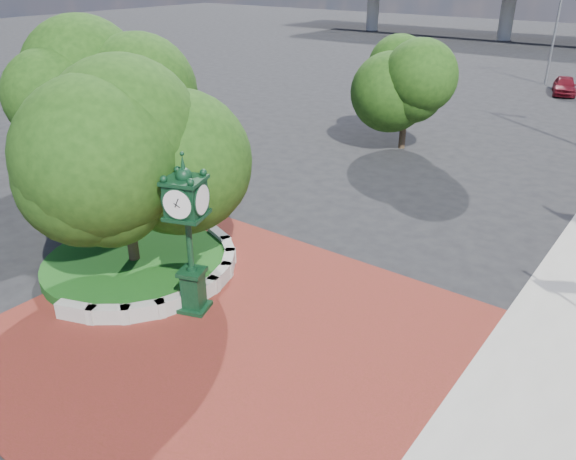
# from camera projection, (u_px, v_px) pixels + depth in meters

# --- Properties ---
(ground) EXTENTS (200.00, 200.00, 0.00)m
(ground) POSITION_uv_depth(u_px,v_px,m) (247.00, 319.00, 16.48)
(ground) COLOR black
(ground) RESTS_ON ground
(plaza) EXTENTS (12.00, 12.00, 0.04)m
(plaza) POSITION_uv_depth(u_px,v_px,m) (224.00, 335.00, 15.75)
(plaza) COLOR maroon
(plaza) RESTS_ON ground
(planter_wall) EXTENTS (2.96, 6.77, 0.54)m
(planter_wall) POSITION_uv_depth(u_px,v_px,m) (182.00, 282.00, 17.83)
(planter_wall) COLOR #9E9B93
(planter_wall) RESTS_ON ground
(grass_bed) EXTENTS (6.10, 6.10, 0.40)m
(grass_bed) POSITION_uv_depth(u_px,v_px,m) (135.00, 263.00, 19.10)
(grass_bed) COLOR #134213
(grass_bed) RESTS_ON ground
(tree_planter) EXTENTS (5.20, 5.20, 6.33)m
(tree_planter) POSITION_uv_depth(u_px,v_px,m) (122.00, 165.00, 17.58)
(tree_planter) COLOR #38281C
(tree_planter) RESTS_ON ground
(tree_northwest) EXTENTS (5.60, 5.60, 6.93)m
(tree_northwest) POSITION_uv_depth(u_px,v_px,m) (98.00, 93.00, 25.35)
(tree_northwest) COLOR #38281C
(tree_northwest) RESTS_ON ground
(tree_street) EXTENTS (4.40, 4.40, 5.45)m
(tree_street) POSITION_uv_depth(u_px,v_px,m) (407.00, 90.00, 30.23)
(tree_street) COLOR #38281C
(tree_street) RESTS_ON ground
(post_clock) EXTENTS (1.25, 1.25, 4.89)m
(post_clock) POSITION_uv_depth(u_px,v_px,m) (188.00, 230.00, 15.75)
(post_clock) COLOR black
(post_clock) RESTS_ON ground
(parked_car) EXTENTS (2.59, 4.33, 1.38)m
(parked_car) POSITION_uv_depth(u_px,v_px,m) (565.00, 85.00, 44.06)
(parked_car) COLOR maroon
(parked_car) RESTS_ON ground
(street_lamp_far) EXTENTS (2.33, 0.56, 10.39)m
(street_lamp_far) POSITION_uv_depth(u_px,v_px,m) (563.00, 8.00, 45.15)
(street_lamp_far) COLOR slate
(street_lamp_far) RESTS_ON ground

